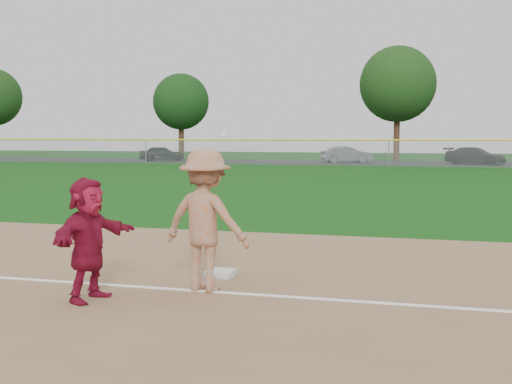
% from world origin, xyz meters
% --- Properties ---
extents(ground, '(160.00, 160.00, 0.00)m').
position_xyz_m(ground, '(0.00, 0.00, 0.00)').
color(ground, '#0E430C').
rests_on(ground, ground).
extents(foul_line, '(60.00, 0.10, 0.01)m').
position_xyz_m(foul_line, '(0.00, -0.80, 0.03)').
color(foul_line, white).
rests_on(foul_line, infield_dirt).
extents(parking_asphalt, '(120.00, 10.00, 0.01)m').
position_xyz_m(parking_asphalt, '(0.00, 46.00, 0.01)').
color(parking_asphalt, black).
rests_on(parking_asphalt, ground).
extents(first_base, '(0.46, 0.46, 0.10)m').
position_xyz_m(first_base, '(-0.26, 0.25, 0.07)').
color(first_base, silver).
rests_on(first_base, infield_dirt).
extents(base_runner, '(0.78, 1.66, 1.72)m').
position_xyz_m(base_runner, '(-1.55, -1.68, 0.88)').
color(base_runner, maroon).
rests_on(base_runner, infield_dirt).
extents(car_left, '(4.29, 2.50, 1.37)m').
position_xyz_m(car_left, '(-20.69, 44.99, 0.70)').
color(car_left, black).
rests_on(car_left, parking_asphalt).
extents(car_mid, '(4.52, 2.97, 1.41)m').
position_xyz_m(car_mid, '(-3.91, 45.82, 0.71)').
color(car_mid, '#5A5C62').
rests_on(car_mid, parking_asphalt).
extents(car_right, '(5.18, 3.69, 1.39)m').
position_xyz_m(car_right, '(6.56, 44.88, 0.71)').
color(car_right, black).
rests_on(car_right, parking_asphalt).
extents(first_base_play, '(1.46, 0.98, 2.33)m').
position_xyz_m(first_base_play, '(-0.17, -0.71, 1.06)').
color(first_base_play, gray).
rests_on(first_base_play, infield_dirt).
extents(outfield_fence, '(110.00, 0.12, 110.00)m').
position_xyz_m(outfield_fence, '(0.00, 40.00, 1.96)').
color(outfield_fence, '#999EA0').
rests_on(outfield_fence, ground).
extents(tree_1, '(5.80, 5.80, 8.75)m').
position_xyz_m(tree_1, '(-22.00, 53.00, 5.83)').
color(tree_1, '#382014').
rests_on(tree_1, ground).
extents(tree_2, '(7.00, 7.00, 10.58)m').
position_xyz_m(tree_2, '(0.00, 51.50, 7.06)').
color(tree_2, '#3D2316').
rests_on(tree_2, ground).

